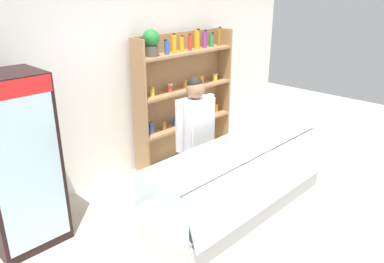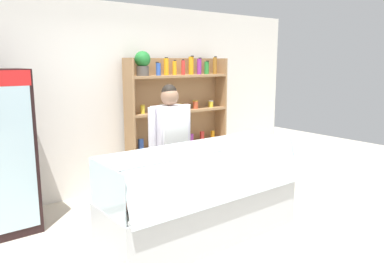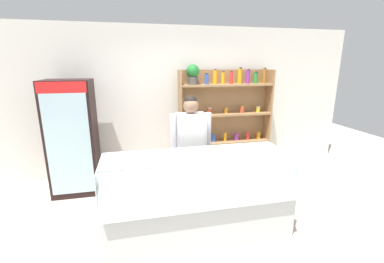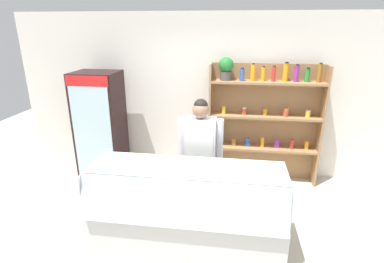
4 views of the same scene
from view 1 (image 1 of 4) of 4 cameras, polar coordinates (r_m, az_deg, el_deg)
ground_plane at (r=4.48m, az=7.15°, el=-13.50°), size 12.00×12.00×0.00m
back_wall at (r=5.25m, az=-9.62°, el=7.77°), size 6.80×0.10×2.70m
drinks_fridge at (r=4.11m, az=-25.14°, el=-4.42°), size 0.70×0.62×1.81m
shelving_unit at (r=5.61m, az=-1.62°, el=6.63°), size 1.76×0.29×2.03m
deli_display_case at (r=4.16m, az=6.83°, el=-11.35°), size 2.20×0.80×1.01m
shop_clerk at (r=4.33m, az=0.55°, el=-0.28°), size 0.59×0.25×1.62m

